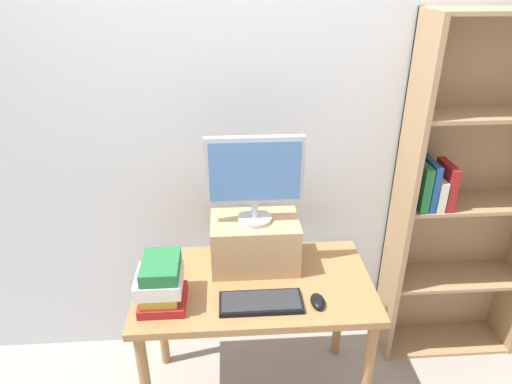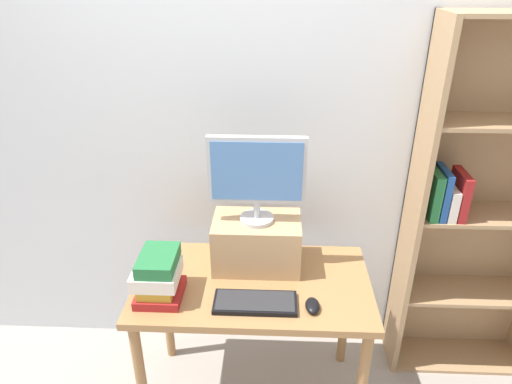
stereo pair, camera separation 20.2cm
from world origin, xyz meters
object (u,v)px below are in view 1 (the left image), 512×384
Objects in this scene: computer_mouse at (318,301)px; bookshelf_unit at (465,199)px; desk at (254,298)px; book_stack at (161,283)px; riser_box at (255,242)px; keyboard at (261,302)px; computer_monitor at (255,175)px.

bookshelf_unit is at bearing 30.69° from computer_mouse.
desk is 4.79× the size of book_stack.
bookshelf_unit reaches higher than book_stack.
computer_mouse is 0.44× the size of book_stack.
book_stack is (-0.69, 0.06, 0.09)m from computer_mouse.
desk is at bearing -163.38° from bookshelf_unit.
bookshelf_unit reaches higher than riser_box.
computer_mouse is at bearing -3.69° from keyboard.
computer_monitor is 0.63m from book_stack.
book_stack is at bearing -148.41° from computer_monitor.
computer_monitor reaches higher than computer_mouse.
desk is at bearing -95.16° from computer_monitor.
computer_mouse is at bearing -51.71° from riser_box.
computer_monitor reaches higher than book_stack.
keyboard is 0.25m from computer_mouse.
keyboard is (0.02, -0.17, 0.12)m from desk.
keyboard is 3.56× the size of computer_mouse.
keyboard is (-1.15, -0.52, -0.21)m from bookshelf_unit.
keyboard is at bearing -5.87° from book_stack.
book_stack is (-0.43, -0.27, -0.02)m from riser_box.
computer_monitor reaches higher than keyboard.
desk is 0.61m from computer_monitor.
bookshelf_unit is at bearing 10.15° from computer_monitor.
book_stack is (-0.43, -0.26, -0.39)m from computer_monitor.
computer_mouse is at bearing -51.58° from computer_monitor.
keyboard is (0.01, -0.31, -0.11)m from riser_box.
bookshelf_unit is 4.33× the size of computer_monitor.
bookshelf_unit is 1.20m from computer_monitor.
keyboard is at bearing -88.86° from riser_box.
book_stack is at bearing -148.26° from riser_box.
book_stack reaches higher than keyboard.
book_stack is at bearing -163.44° from bookshelf_unit.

